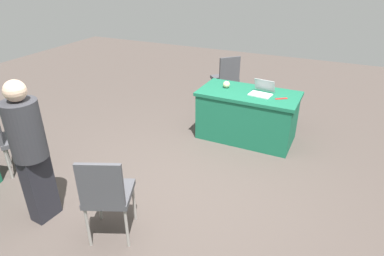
{
  "coord_description": "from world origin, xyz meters",
  "views": [
    {
      "loc": [
        -1.47,
        2.82,
        2.54
      ],
      "look_at": [
        -0.12,
        -0.12,
        0.9
      ],
      "focal_mm": 30.73,
      "sensor_mm": 36.0,
      "label": 1
    }
  ],
  "objects_px": {
    "laptop_silver": "(262,92)",
    "scissors_red": "(281,99)",
    "table_foreground": "(247,115)",
    "chair_tucked_left": "(106,193)",
    "chair_back_row": "(226,76)",
    "chair_by_pillar": "(11,134)",
    "person_presenter": "(30,148)",
    "yarn_ball": "(226,84)"
  },
  "relations": [
    {
      "from": "person_presenter",
      "to": "scissors_red",
      "type": "bearing_deg",
      "value": 147.81
    },
    {
      "from": "table_foreground",
      "to": "yarn_ball",
      "type": "bearing_deg",
      "value": -6.91
    },
    {
      "from": "chair_by_pillar",
      "to": "chair_back_row",
      "type": "relative_size",
      "value": 1.01
    },
    {
      "from": "scissors_red",
      "to": "chair_tucked_left",
      "type": "bearing_deg",
      "value": 32.48
    },
    {
      "from": "laptop_silver",
      "to": "chair_back_row",
      "type": "bearing_deg",
      "value": -44.75
    },
    {
      "from": "scissors_red",
      "to": "person_presenter",
      "type": "bearing_deg",
      "value": 18.91
    },
    {
      "from": "chair_tucked_left",
      "to": "laptop_silver",
      "type": "bearing_deg",
      "value": 49.91
    },
    {
      "from": "table_foreground",
      "to": "person_presenter",
      "type": "bearing_deg",
      "value": 61.09
    },
    {
      "from": "yarn_ball",
      "to": "chair_back_row",
      "type": "bearing_deg",
      "value": -71.2
    },
    {
      "from": "chair_tucked_left",
      "to": "person_presenter",
      "type": "relative_size",
      "value": 0.62
    },
    {
      "from": "person_presenter",
      "to": "yarn_ball",
      "type": "height_order",
      "value": "person_presenter"
    },
    {
      "from": "table_foreground",
      "to": "laptop_silver",
      "type": "xyz_separation_m",
      "value": [
        -0.19,
        0.0,
        0.42
      ]
    },
    {
      "from": "person_presenter",
      "to": "laptop_silver",
      "type": "bearing_deg",
      "value": 152.87
    },
    {
      "from": "chair_back_row",
      "to": "scissors_red",
      "type": "distance_m",
      "value": 1.91
    },
    {
      "from": "laptop_silver",
      "to": "scissors_red",
      "type": "bearing_deg",
      "value": 176.53
    },
    {
      "from": "laptop_silver",
      "to": "scissors_red",
      "type": "xyz_separation_m",
      "value": [
        -0.31,
        0.06,
        -0.04
      ]
    },
    {
      "from": "person_presenter",
      "to": "chair_back_row",
      "type": "bearing_deg",
      "value": 175.08
    },
    {
      "from": "yarn_ball",
      "to": "scissors_red",
      "type": "xyz_separation_m",
      "value": [
        -0.88,
        0.11,
        -0.05
      ]
    },
    {
      "from": "chair_by_pillar",
      "to": "table_foreground",
      "type": "bearing_deg",
      "value": 76.12
    },
    {
      "from": "table_foreground",
      "to": "chair_back_row",
      "type": "xyz_separation_m",
      "value": [
        0.81,
        -1.3,
        0.15
      ]
    },
    {
      "from": "table_foreground",
      "to": "chair_by_pillar",
      "type": "height_order",
      "value": "chair_by_pillar"
    },
    {
      "from": "table_foreground",
      "to": "person_presenter",
      "type": "height_order",
      "value": "person_presenter"
    },
    {
      "from": "chair_tucked_left",
      "to": "laptop_silver",
      "type": "xyz_separation_m",
      "value": [
        -0.82,
        -2.66,
        0.25
      ]
    },
    {
      "from": "chair_back_row",
      "to": "chair_by_pillar",
      "type": "bearing_deg",
      "value": -161.59
    },
    {
      "from": "chair_back_row",
      "to": "scissors_red",
      "type": "xyz_separation_m",
      "value": [
        -1.31,
        1.37,
        0.24
      ]
    },
    {
      "from": "chair_tucked_left",
      "to": "person_presenter",
      "type": "xyz_separation_m",
      "value": [
        0.87,
        0.05,
        0.31
      ]
    },
    {
      "from": "yarn_ball",
      "to": "person_presenter",
      "type": "bearing_deg",
      "value": 67.96
    },
    {
      "from": "chair_tucked_left",
      "to": "scissors_red",
      "type": "relative_size",
      "value": 5.42
    },
    {
      "from": "chair_by_pillar",
      "to": "scissors_red",
      "type": "bearing_deg",
      "value": 70.32
    },
    {
      "from": "laptop_silver",
      "to": "chair_tucked_left",
      "type": "bearing_deg",
      "value": 80.7
    },
    {
      "from": "chair_tucked_left",
      "to": "scissors_red",
      "type": "xyz_separation_m",
      "value": [
        -1.13,
        -2.6,
        0.21
      ]
    },
    {
      "from": "chair_back_row",
      "to": "person_presenter",
      "type": "relative_size",
      "value": 0.6
    },
    {
      "from": "table_foreground",
      "to": "chair_tucked_left",
      "type": "relative_size",
      "value": 1.56
    },
    {
      "from": "chair_by_pillar",
      "to": "chair_back_row",
      "type": "distance_m",
      "value": 3.88
    },
    {
      "from": "chair_by_pillar",
      "to": "person_presenter",
      "type": "relative_size",
      "value": 0.6
    },
    {
      "from": "table_foreground",
      "to": "chair_back_row",
      "type": "relative_size",
      "value": 1.61
    },
    {
      "from": "chair_by_pillar",
      "to": "chair_tucked_left",
      "type": "bearing_deg",
      "value": 21.09
    },
    {
      "from": "person_presenter",
      "to": "chair_by_pillar",
      "type": "bearing_deg",
      "value": -112.64
    },
    {
      "from": "person_presenter",
      "to": "laptop_silver",
      "type": "xyz_separation_m",
      "value": [
        -1.69,
        -2.71,
        -0.07
      ]
    },
    {
      "from": "chair_tucked_left",
      "to": "chair_back_row",
      "type": "distance_m",
      "value": 3.97
    },
    {
      "from": "chair_by_pillar",
      "to": "laptop_silver",
      "type": "relative_size",
      "value": 2.68
    },
    {
      "from": "person_presenter",
      "to": "yarn_ball",
      "type": "xyz_separation_m",
      "value": [
        -1.12,
        -2.76,
        -0.05
      ]
    }
  ]
}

